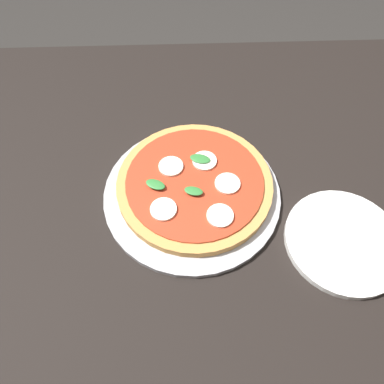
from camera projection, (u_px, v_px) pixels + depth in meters
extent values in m
plane|color=#2D2B28|center=(208.00, 314.00, 1.34)|extent=(6.00, 6.00, 0.00)
cube|color=black|center=(221.00, 214.00, 0.72)|extent=(1.41, 1.10, 0.04)
cube|color=black|center=(33.00, 161.00, 1.29)|extent=(0.07, 0.07, 0.73)
cube|color=black|center=(370.00, 151.00, 1.31)|extent=(0.07, 0.07, 0.73)
cylinder|color=#B2B2B7|center=(192.00, 193.00, 0.71)|extent=(0.35, 0.35, 0.01)
cylinder|color=tan|center=(195.00, 184.00, 0.71)|extent=(0.31, 0.31, 0.02)
cylinder|color=#B7381E|center=(195.00, 180.00, 0.70)|extent=(0.27, 0.27, 0.00)
cylinder|color=white|center=(227.00, 183.00, 0.69)|extent=(0.05, 0.05, 0.00)
cylinder|color=white|center=(205.00, 161.00, 0.72)|extent=(0.05, 0.05, 0.00)
cylinder|color=white|center=(171.00, 166.00, 0.71)|extent=(0.05, 0.05, 0.00)
cylinder|color=white|center=(163.00, 209.00, 0.66)|extent=(0.05, 0.05, 0.00)
cylinder|color=white|center=(220.00, 216.00, 0.65)|extent=(0.05, 0.05, 0.00)
ellipsoid|color=#337F38|center=(155.00, 184.00, 0.68)|extent=(0.05, 0.04, 0.00)
ellipsoid|color=#337F38|center=(194.00, 191.00, 0.67)|extent=(0.04, 0.03, 0.00)
ellipsoid|color=#337F38|center=(200.00, 159.00, 0.72)|extent=(0.05, 0.03, 0.00)
cylinder|color=white|center=(343.00, 241.00, 0.65)|extent=(0.22, 0.22, 0.01)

